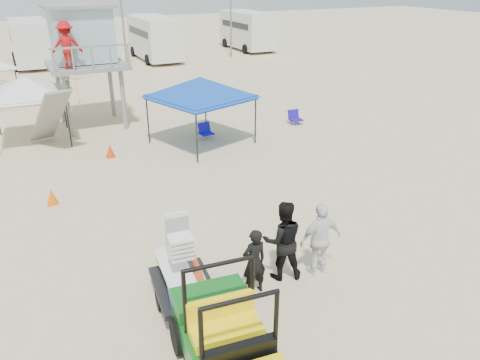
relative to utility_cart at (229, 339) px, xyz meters
name	(u,v)px	position (x,y,z in m)	size (l,w,h in m)	color
ground	(278,285)	(2.12, 2.01, -0.97)	(140.00, 140.00, 0.00)	beige
utility_cart	(229,339)	(0.00, 0.00, 0.00)	(1.61, 2.86, 2.08)	#0D5816
surf_trailer	(183,273)	(0.01, 2.34, -0.21)	(1.34, 2.25, 1.88)	black
man_left	(254,262)	(1.52, 2.04, -0.19)	(0.57, 0.37, 1.57)	black
man_mid	(283,240)	(2.37, 2.29, -0.01)	(0.93, 0.72, 1.91)	black
man_right	(320,239)	(3.22, 2.04, -0.07)	(1.05, 0.44, 1.79)	white
lifeguard_tower	(81,40)	(0.45, 16.23, 2.84)	(3.25, 3.25, 5.11)	gray
canopy_blue	(200,81)	(4.12, 11.70, 1.61)	(4.12, 4.12, 3.13)	black
canopy_white_a	(24,80)	(-2.08, 15.01, 1.58)	(3.03, 3.03, 3.10)	black
umbrella_b	(78,88)	(0.52, 20.43, -0.14)	(1.82, 1.86, 1.67)	yellow
cone_near	(52,197)	(-2.03, 8.50, -0.72)	(0.34, 0.34, 0.50)	#F16407
cone_far	(110,151)	(0.38, 11.73, -0.72)	(0.34, 0.34, 0.50)	red
beach_chair_a	(51,113)	(-1.12, 18.07, -0.66)	(0.72, 0.81, 0.64)	#0E2897
beach_chair_b	(205,131)	(4.49, 12.26, -0.66)	(0.60, 0.64, 0.64)	#1110B3
beach_chair_c	(295,117)	(8.98, 12.34, -0.66)	(0.56, 0.59, 0.64)	#1D0E9B
rv_mid_left	(30,41)	(-0.88, 33.51, 0.83)	(2.65, 6.50, 3.25)	silver
rv_mid_right	(154,36)	(8.12, 32.01, 0.83)	(2.64, 7.00, 3.25)	silver
rv_far_right	(247,29)	(17.12, 33.51, 0.83)	(2.64, 6.60, 3.25)	silver
light_pole_left	(122,11)	(5.12, 29.01, 3.03)	(0.14, 0.14, 8.00)	slate
light_pole_right	(231,6)	(14.12, 30.51, 3.03)	(0.14, 0.14, 8.00)	slate
distant_beachgoers	(8,89)	(-2.82, 21.88, -0.15)	(5.82, 4.24, 1.68)	#34609C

